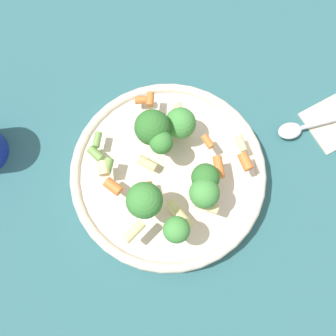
# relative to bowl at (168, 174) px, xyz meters

# --- Properties ---
(ground_plane) EXTENTS (3.00, 3.00, 0.00)m
(ground_plane) POSITION_rel_bowl_xyz_m (0.00, 0.00, -0.02)
(ground_plane) COLOR #2D6066
(bowl) EXTENTS (0.27, 0.27, 0.04)m
(bowl) POSITION_rel_bowl_xyz_m (0.00, 0.00, 0.00)
(bowl) COLOR beige
(bowl) RESTS_ON ground_plane
(pasta_salad) EXTENTS (0.20, 0.21, 0.08)m
(pasta_salad) POSITION_rel_bowl_xyz_m (-0.01, 0.00, 0.07)
(pasta_salad) COLOR #8CB766
(pasta_salad) RESTS_ON bowl
(spoon) EXTENTS (0.12, 0.14, 0.01)m
(spoon) POSITION_rel_bowl_xyz_m (-0.12, -0.19, -0.01)
(spoon) COLOR silver
(spoon) RESTS_ON napkin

